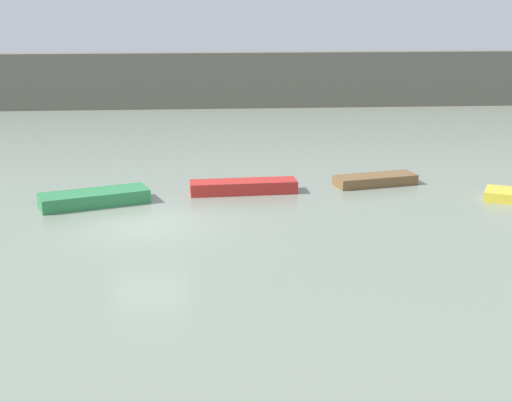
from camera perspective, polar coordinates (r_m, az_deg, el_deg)
The scene contains 5 objects.
ground_plane at distance 24.40m, azimuth -8.20°, elevation -1.80°, with size 120.00×120.00×0.00m, color gray.
embankment_wall at distance 47.96m, azimuth -6.33°, elevation 9.08°, with size 80.00×1.20×3.46m, color #666056.
rowboat_green at distance 26.93m, azimuth -12.17°, elevation 0.22°, with size 3.75×1.24×0.48m, color #2D7F47.
rowboat_red at distance 27.86m, azimuth -0.95°, elevation 1.09°, with size 3.95×0.94×0.46m, color red.
rowboat_brown at distance 29.37m, azimuth 9.04°, elevation 1.59°, with size 3.17×1.04×0.38m, color brown.
Camera 1 is at (1.82, -23.19, 7.36)m, focal length 52.72 mm.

